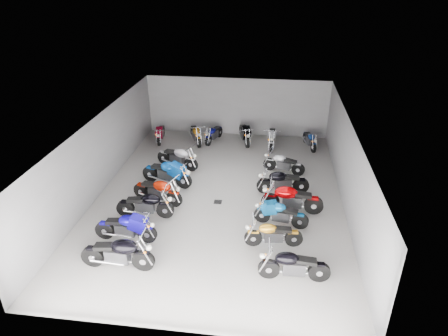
% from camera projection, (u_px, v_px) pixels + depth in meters
% --- Properties ---
extents(ground, '(14.00, 14.00, 0.00)m').
position_uv_depth(ground, '(220.00, 196.00, 16.63)').
color(ground, gray).
rests_on(ground, ground).
extents(wall_back, '(10.00, 0.10, 3.20)m').
position_uv_depth(wall_back, '(237.00, 107.00, 22.11)').
color(wall_back, slate).
rests_on(wall_back, ground).
extents(wall_left, '(0.10, 14.00, 3.20)m').
position_uv_depth(wall_left, '(100.00, 155.00, 16.48)').
color(wall_left, slate).
rests_on(wall_left, ground).
extents(wall_right, '(0.10, 14.00, 3.20)m').
position_uv_depth(wall_right, '(348.00, 169.00, 15.33)').
color(wall_right, slate).
rests_on(wall_right, ground).
extents(ceiling, '(10.00, 14.00, 0.04)m').
position_uv_depth(ceiling, '(219.00, 123.00, 15.18)').
color(ceiling, black).
rests_on(ceiling, wall_back).
extents(drain_grate, '(0.32, 0.32, 0.01)m').
position_uv_depth(drain_grate, '(218.00, 202.00, 16.18)').
color(drain_grate, black).
rests_on(drain_grate, ground).
extents(motorcycle_left_a, '(2.37, 0.46, 1.04)m').
position_uv_depth(motorcycle_left_a, '(118.00, 253.00, 12.40)').
color(motorcycle_left_a, black).
rests_on(motorcycle_left_a, ground).
extents(motorcycle_left_b, '(2.21, 0.44, 0.97)m').
position_uv_depth(motorcycle_left_b, '(126.00, 227.00, 13.70)').
color(motorcycle_left_b, black).
rests_on(motorcycle_left_b, ground).
extents(motorcycle_left_c, '(2.21, 0.46, 0.97)m').
position_uv_depth(motorcycle_left_c, '(146.00, 205.00, 15.00)').
color(motorcycle_left_c, black).
rests_on(motorcycle_left_c, ground).
extents(motorcycle_left_d, '(2.18, 0.79, 0.98)m').
position_uv_depth(motorcycle_left_d, '(158.00, 191.00, 15.94)').
color(motorcycle_left_d, black).
rests_on(motorcycle_left_d, ground).
extents(motorcycle_left_e, '(2.34, 0.80, 1.05)m').
position_uv_depth(motorcycle_left_e, '(167.00, 173.00, 17.23)').
color(motorcycle_left_e, black).
rests_on(motorcycle_left_e, ground).
extents(motorcycle_left_f, '(2.12, 0.95, 0.98)m').
position_uv_depth(motorcycle_left_f, '(178.00, 157.00, 18.74)').
color(motorcycle_left_f, black).
rests_on(motorcycle_left_f, ground).
extents(motorcycle_right_a, '(2.18, 0.44, 0.96)m').
position_uv_depth(motorcycle_right_a, '(293.00, 265.00, 11.96)').
color(motorcycle_right_a, black).
rests_on(motorcycle_right_a, ground).
extents(motorcycle_right_b, '(1.99, 0.45, 0.87)m').
position_uv_depth(motorcycle_right_b, '(273.00, 234.00, 13.45)').
color(motorcycle_right_b, black).
rests_on(motorcycle_right_b, ground).
extents(motorcycle_right_c, '(2.01, 0.53, 0.89)m').
position_uv_depth(motorcycle_right_c, '(280.00, 214.00, 14.54)').
color(motorcycle_right_c, black).
rests_on(motorcycle_right_c, ground).
extents(motorcycle_right_d, '(2.39, 0.47, 1.05)m').
position_uv_depth(motorcycle_right_d, '(291.00, 199.00, 15.29)').
color(motorcycle_right_d, black).
rests_on(motorcycle_right_d, ground).
extents(motorcycle_right_e, '(2.20, 0.53, 0.97)m').
position_uv_depth(motorcycle_right_e, '(282.00, 182.00, 16.62)').
color(motorcycle_right_e, black).
rests_on(motorcycle_right_e, ground).
extents(motorcycle_right_f, '(1.92, 0.67, 0.86)m').
position_uv_depth(motorcycle_right_f, '(283.00, 163.00, 18.30)').
color(motorcycle_right_f, black).
rests_on(motorcycle_right_f, ground).
extents(motorcycle_back_a, '(0.44, 1.91, 0.84)m').
position_uv_depth(motorcycle_back_a, '(161.00, 133.00, 21.69)').
color(motorcycle_back_a, black).
rests_on(motorcycle_back_a, ground).
extents(motorcycle_back_b, '(0.95, 1.97, 0.92)m').
position_uv_depth(motorcycle_back_b, '(196.00, 134.00, 21.47)').
color(motorcycle_back_b, black).
rests_on(motorcycle_back_b, ground).
extents(motorcycle_back_c, '(0.69, 1.89, 0.85)m').
position_uv_depth(motorcycle_back_c, '(214.00, 133.00, 21.61)').
color(motorcycle_back_c, black).
rests_on(motorcycle_back_c, ground).
extents(motorcycle_back_d, '(0.76, 2.16, 0.97)m').
position_uv_depth(motorcycle_back_d, '(245.00, 133.00, 21.49)').
color(motorcycle_back_d, black).
rests_on(motorcycle_back_d, ground).
extents(motorcycle_back_e, '(0.44, 2.24, 0.99)m').
position_uv_depth(motorcycle_back_e, '(272.00, 138.00, 20.90)').
color(motorcycle_back_e, black).
rests_on(motorcycle_back_e, ground).
extents(motorcycle_back_f, '(0.60, 1.87, 0.83)m').
position_uv_depth(motorcycle_back_f, '(310.00, 139.00, 20.88)').
color(motorcycle_back_f, black).
rests_on(motorcycle_back_f, ground).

